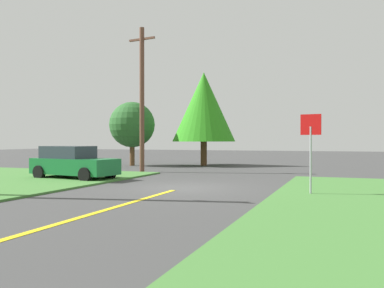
% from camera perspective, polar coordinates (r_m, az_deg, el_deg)
% --- Properties ---
extents(ground_plane, '(120.00, 120.00, 0.00)m').
position_cam_1_polar(ground_plane, '(16.55, -1.27, -6.08)').
color(ground_plane, '#3D3D3D').
extents(lane_stripe_center, '(0.20, 14.00, 0.01)m').
position_cam_1_polar(lane_stripe_center, '(9.67, -19.42, -10.81)').
color(lane_stripe_center, yellow).
rests_on(lane_stripe_center, ground).
extents(stop_sign, '(0.70, 0.19, 2.80)m').
position_cam_1_polar(stop_sign, '(14.57, 16.19, 0.68)').
color(stop_sign, '#9EA0A8').
rests_on(stop_sign, ground).
extents(parked_car_near_building, '(4.59, 2.43, 1.62)m').
position_cam_1_polar(parked_car_near_building, '(20.87, -16.25, -2.52)').
color(parked_car_near_building, '#196B33').
rests_on(parked_car_near_building, ground).
extents(utility_pole_mid, '(1.80, 0.37, 8.64)m').
position_cam_1_polar(utility_pole_mid, '(24.81, -6.98, 6.40)').
color(utility_pole_mid, brown).
rests_on(utility_pole_mid, ground).
extents(oak_tree_left, '(3.41, 3.41, 4.79)m').
position_cam_1_polar(oak_tree_left, '(31.10, -8.33, 2.66)').
color(oak_tree_left, brown).
rests_on(oak_tree_left, ground).
extents(pine_tree_center, '(4.75, 4.75, 7.04)m').
position_cam_1_polar(pine_tree_center, '(31.03, 1.65, 5.16)').
color(pine_tree_center, brown).
rests_on(pine_tree_center, ground).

